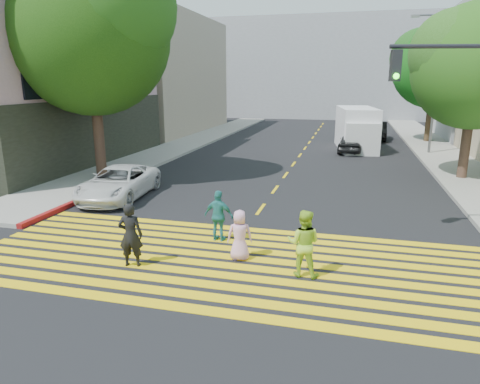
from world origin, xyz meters
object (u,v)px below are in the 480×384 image
at_px(tree_right_far, 437,62).
at_px(pedestrian_extra, 219,216).
at_px(pedestrian_child, 240,235).
at_px(dark_car_parked, 377,131).
at_px(tree_right_near, 479,60).
at_px(white_van, 357,130).
at_px(pedestrian_woman, 304,243).
at_px(dark_car_near, 351,143).
at_px(white_sedan, 119,183).
at_px(pedestrian_man, 131,235).
at_px(tree_left, 92,26).
at_px(silver_car, 360,128).

bearing_deg(tree_right_far, pedestrian_extra, -111.43).
xyz_separation_m(pedestrian_child, dark_car_parked, (4.57, 25.41, 0.03)).
relative_size(tree_right_near, white_van, 1.30).
distance_m(tree_right_near, dark_car_parked, 15.06).
distance_m(pedestrian_woman, dark_car_parked, 26.11).
distance_m(pedestrian_extra, dark_car_near, 17.69).
relative_size(pedestrian_extra, white_sedan, 0.33).
bearing_deg(pedestrian_man, dark_car_near, -118.30).
bearing_deg(tree_left, tree_right_near, 13.27).
distance_m(white_sedan, dark_car_near, 16.41).
relative_size(tree_left, pedestrian_man, 6.23).
xyz_separation_m(tree_right_far, dark_car_near, (-5.56, -6.02, -5.21)).
distance_m(pedestrian_child, pedestrian_extra, 1.47).
bearing_deg(dark_car_near, pedestrian_woman, 91.54).
bearing_deg(white_sedan, pedestrian_man, -62.32).
bearing_deg(white_sedan, pedestrian_child, -41.85).
bearing_deg(white_van, tree_left, -141.48).
bearing_deg(white_van, tree_right_near, -68.05).
height_order(pedestrian_child, pedestrian_extra, pedestrian_extra).
relative_size(tree_left, tree_right_far, 1.17).
bearing_deg(tree_left, silver_car, 58.97).
height_order(pedestrian_man, pedestrian_child, pedestrian_man).
xyz_separation_m(tree_right_far, silver_car, (-4.91, 3.02, -5.23)).
xyz_separation_m(pedestrian_child, silver_car, (3.34, 27.52, -0.03)).
relative_size(pedestrian_man, pedestrian_extra, 1.09).
height_order(tree_right_near, tree_right_far, tree_right_far).
bearing_deg(pedestrian_man, tree_left, -68.09).
xyz_separation_m(pedestrian_woman, dark_car_near, (1.00, 19.01, -0.17)).
bearing_deg(silver_car, tree_left, 58.43).
bearing_deg(tree_right_near, pedestrian_extra, -130.18).
bearing_deg(dark_car_near, white_sedan, 62.04).
relative_size(tree_left, dark_car_near, 2.70).
relative_size(pedestrian_child, dark_car_near, 0.35).
relative_size(tree_right_far, pedestrian_man, 5.33).
height_order(tree_right_far, silver_car, tree_right_far).
xyz_separation_m(tree_right_near, tree_right_far, (0.43, 13.01, 0.45)).
height_order(pedestrian_man, pedestrian_extra, pedestrian_man).
bearing_deg(white_sedan, tree_right_far, 49.35).
xyz_separation_m(pedestrian_man, white_van, (5.50, 20.92, 0.50)).
height_order(tree_left, pedestrian_man, tree_left).
height_order(pedestrian_woman, pedestrian_child, pedestrian_woman).
height_order(tree_left, dark_car_parked, tree_left).
bearing_deg(pedestrian_extra, dark_car_near, -95.60).
xyz_separation_m(tree_right_far, pedestrian_child, (-8.25, -24.49, -5.19)).
relative_size(pedestrian_woman, silver_car, 0.37).
bearing_deg(dark_car_near, pedestrian_extra, 82.80).
distance_m(white_sedan, silver_car, 24.76).
relative_size(silver_car, white_van, 0.71).
distance_m(pedestrian_man, dark_car_parked, 27.40).
distance_m(pedestrian_woman, pedestrian_child, 1.78).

